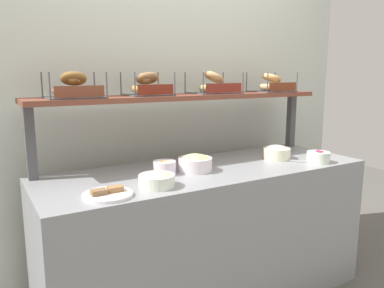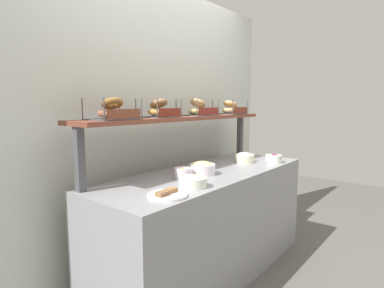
% 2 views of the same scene
% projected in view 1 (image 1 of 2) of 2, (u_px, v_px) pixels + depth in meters
% --- Properties ---
extents(back_wall, '(3.21, 0.06, 2.40)m').
position_uv_depth(back_wall, '(166.00, 104.00, 2.68)').
color(back_wall, silver).
rests_on(back_wall, ground_plane).
extents(deli_counter, '(2.01, 0.70, 0.85)m').
position_uv_depth(deli_counter, '(207.00, 234.00, 2.36)').
color(deli_counter, gray).
rests_on(deli_counter, ground_plane).
extents(shelf_riser_left, '(0.05, 0.05, 0.40)m').
position_uv_depth(shelf_riser_left, '(30.00, 143.00, 2.00)').
color(shelf_riser_left, '#4C4C51').
rests_on(shelf_riser_left, deli_counter).
extents(shelf_riser_right, '(0.05, 0.05, 0.40)m').
position_uv_depth(shelf_riser_right, '(291.00, 121.00, 2.94)').
color(shelf_riser_right, '#4C4C51').
rests_on(shelf_riser_right, deli_counter).
extents(upper_shelf, '(1.97, 0.32, 0.03)m').
position_uv_depth(upper_shelf, '(185.00, 97.00, 2.43)').
color(upper_shelf, brown).
rests_on(upper_shelf, shelf_riser_left).
extents(bowl_scallion_spread, '(0.18, 0.18, 0.08)m').
position_uv_depth(bowl_scallion_spread, '(157.00, 179.00, 1.90)').
color(bowl_scallion_spread, white).
rests_on(bowl_scallion_spread, deli_counter).
extents(bowl_fruit_salad, '(0.13, 0.13, 0.08)m').
position_uv_depth(bowl_fruit_salad, '(164.00, 167.00, 2.14)').
color(bowl_fruit_salad, white).
rests_on(bowl_fruit_salad, deli_counter).
extents(bowl_egg_salad, '(0.20, 0.20, 0.10)m').
position_uv_depth(bowl_egg_salad, '(195.00, 163.00, 2.21)').
color(bowl_egg_salad, white).
rests_on(bowl_egg_salad, deli_counter).
extents(bowl_beet_salad, '(0.15, 0.15, 0.08)m').
position_uv_depth(bowl_beet_salad, '(318.00, 157.00, 2.42)').
color(bowl_beet_salad, white).
rests_on(bowl_beet_salad, deli_counter).
extents(bowl_potato_salad, '(0.18, 0.18, 0.09)m').
position_uv_depth(bowl_potato_salad, '(277.00, 152.00, 2.52)').
color(bowl_potato_salad, '#EEE8C6').
rests_on(bowl_potato_salad, deli_counter).
extents(serving_plate_white, '(0.23, 0.23, 0.04)m').
position_uv_depth(serving_plate_white, '(108.00, 194.00, 1.76)').
color(serving_plate_white, white).
rests_on(serving_plate_white, deli_counter).
extents(serving_spoon_near_plate, '(0.12, 0.15, 0.01)m').
position_uv_depth(serving_spoon_near_plate, '(290.00, 160.00, 2.46)').
color(serving_spoon_near_plate, '#B7B7BC').
rests_on(serving_spoon_near_plate, deli_counter).
extents(bagel_basket_cinnamon_raisin, '(0.30, 0.25, 0.15)m').
position_uv_depth(bagel_basket_cinnamon_raisin, '(74.00, 89.00, 2.05)').
color(bagel_basket_cinnamon_raisin, '#4C4C51').
rests_on(bagel_basket_cinnamon_raisin, upper_shelf).
extents(bagel_basket_everything, '(0.28, 0.26, 0.15)m').
position_uv_depth(bagel_basket_everything, '(147.00, 87.00, 2.30)').
color(bagel_basket_everything, '#4C4C51').
rests_on(bagel_basket_everything, upper_shelf).
extents(bagel_basket_sesame, '(0.32, 0.26, 0.16)m').
position_uv_depth(bagel_basket_sesame, '(214.00, 86.00, 2.54)').
color(bagel_basket_sesame, '#4C4C51').
rests_on(bagel_basket_sesame, upper_shelf).
extents(bagel_basket_plain, '(0.29, 0.24, 0.14)m').
position_uv_depth(bagel_basket_plain, '(271.00, 85.00, 2.76)').
color(bagel_basket_plain, '#4C4C51').
rests_on(bagel_basket_plain, upper_shelf).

